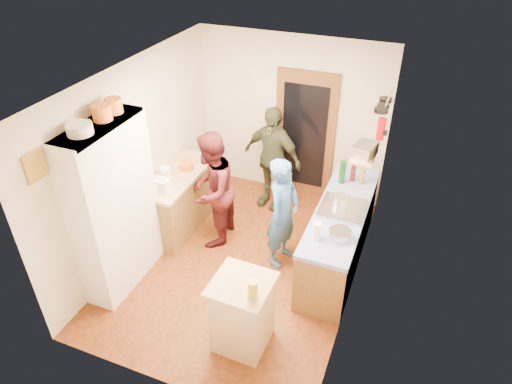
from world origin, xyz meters
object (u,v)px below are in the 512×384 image
Objects in this scene: person_back at (272,158)px; right_counter_base at (339,237)px; person_hob at (284,215)px; island_base at (242,315)px; hutch_body at (115,208)px; person_left at (215,189)px.

right_counter_base is at bearing -23.15° from person_back.
island_base is at bearing -169.13° from person_hob.
hutch_body is at bearing 167.08° from island_base.
person_left is 1.19m from person_back.
island_base is 1.95m from person_left.
right_counter_base is at bearing 27.47° from hutch_body.
hutch_body reaches higher than person_back.
person_left is at bearing 92.82° from person_hob.
right_counter_base is 1.67m from person_back.
hutch_body is 1.30× the size of person_back.
island_base is 1.49m from person_hob.
person_hob is at bearing 90.90° from island_base.
right_counter_base is 1.30× the size of person_left.
right_counter_base is 1.40× the size of person_hob.
person_hob is at bearing -158.17° from right_counter_base.
island_base is at bearing -111.30° from right_counter_base.
person_back is (-1.30, 0.96, 0.42)m from right_counter_base.
hutch_body is 2.56× the size of island_base.
island_base is at bearing -12.92° from hutch_body.
person_back is (-0.61, 1.24, 0.06)m from person_hob.
island_base is at bearing 29.10° from person_left.
hutch_body reaches higher than person_hob.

